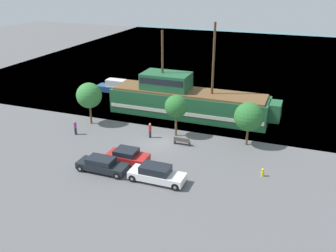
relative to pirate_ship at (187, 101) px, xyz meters
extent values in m
plane|color=#5B5B5E|center=(-0.05, -8.80, -1.97)|extent=(160.00, 160.00, 0.00)
plane|color=teal|center=(-0.05, 35.20, -1.97)|extent=(80.00, 80.00, 0.00)
cube|color=#1E5633|center=(0.23, 0.00, -0.47)|extent=(19.67, 4.52, 3.01)
cube|color=silver|center=(0.23, 0.00, -0.92)|extent=(19.28, 4.60, 0.45)
cube|color=#1E5633|center=(10.67, 0.00, -0.02)|extent=(1.40, 2.48, 2.10)
cube|color=brown|center=(0.23, 0.00, 1.16)|extent=(18.88, 4.16, 0.25)
cube|color=#1E5633|center=(-2.72, 0.00, 2.27)|extent=(5.90, 3.61, 1.98)
cube|color=black|center=(-2.72, 0.00, 2.57)|extent=(5.61, 3.67, 0.71)
cylinder|color=#4C331E|center=(3.18, 0.00, 5.47)|extent=(0.28, 0.28, 8.38)
cylinder|color=#4C331E|center=(-3.21, 0.00, 4.84)|extent=(0.28, 0.28, 7.13)
cube|color=navy|center=(-12.45, 5.80, -1.55)|extent=(7.20, 1.96, 0.86)
cube|color=silver|center=(-12.99, 5.80, -0.61)|extent=(2.88, 1.53, 1.02)
cube|color=black|center=(-12.13, 5.80, -0.61)|extent=(0.12, 1.37, 0.82)
cube|color=white|center=(2.62, -16.17, -1.41)|extent=(4.90, 1.79, 0.63)
cube|color=black|center=(2.48, -16.17, -0.77)|extent=(2.55, 1.61, 0.64)
cylinder|color=black|center=(4.60, -16.98, -1.63)|extent=(0.68, 0.22, 0.68)
cylinder|color=gray|center=(4.60, -16.98, -1.63)|extent=(0.26, 0.25, 0.26)
cylinder|color=black|center=(4.60, -15.37, -1.63)|extent=(0.68, 0.22, 0.68)
cylinder|color=gray|center=(4.60, -15.37, -1.63)|extent=(0.26, 0.25, 0.26)
cylinder|color=black|center=(0.65, -16.98, -1.63)|extent=(0.68, 0.22, 0.68)
cylinder|color=gray|center=(0.65, -16.98, -1.63)|extent=(0.26, 0.25, 0.26)
cylinder|color=black|center=(0.65, -15.37, -1.63)|extent=(0.68, 0.22, 0.68)
cylinder|color=gray|center=(0.65, -15.37, -1.63)|extent=(0.26, 0.25, 0.26)
cube|color=#B21E1E|center=(-1.31, -13.94, -1.41)|extent=(3.96, 1.93, 0.61)
cube|color=black|center=(-1.43, -13.94, -0.86)|extent=(2.06, 1.73, 0.50)
cylinder|color=black|center=(0.18, -14.81, -1.63)|extent=(0.70, 0.22, 0.70)
cylinder|color=gray|center=(0.18, -14.81, -1.63)|extent=(0.27, 0.25, 0.27)
cylinder|color=black|center=(0.18, -13.07, -1.63)|extent=(0.70, 0.22, 0.70)
cylinder|color=gray|center=(0.18, -13.07, -1.63)|extent=(0.27, 0.25, 0.27)
cylinder|color=black|center=(-2.80, -14.81, -1.63)|extent=(0.70, 0.22, 0.70)
cylinder|color=gray|center=(-2.80, -14.81, -1.63)|extent=(0.27, 0.25, 0.27)
cylinder|color=black|center=(-2.80, -13.07, -1.63)|extent=(0.70, 0.22, 0.70)
cylinder|color=gray|center=(-2.80, -13.07, -1.63)|extent=(0.27, 0.25, 0.27)
cube|color=black|center=(-2.67, -16.28, -1.42)|extent=(4.69, 1.72, 0.60)
cube|color=black|center=(-2.81, -16.28, -0.87)|extent=(2.44, 1.55, 0.50)
cylinder|color=black|center=(-0.81, -17.05, -1.63)|extent=(0.69, 0.22, 0.69)
cylinder|color=gray|center=(-0.81, -17.05, -1.63)|extent=(0.26, 0.25, 0.26)
cylinder|color=black|center=(-0.81, -15.51, -1.63)|extent=(0.69, 0.22, 0.69)
cylinder|color=gray|center=(-0.81, -15.51, -1.63)|extent=(0.26, 0.25, 0.26)
cylinder|color=black|center=(-4.54, -17.05, -1.63)|extent=(0.69, 0.22, 0.69)
cylinder|color=gray|center=(-4.54, -17.05, -1.63)|extent=(0.26, 0.25, 0.26)
cylinder|color=black|center=(-4.54, -15.51, -1.63)|extent=(0.69, 0.22, 0.69)
cylinder|color=gray|center=(-4.54, -15.51, -1.63)|extent=(0.26, 0.25, 0.26)
cylinder|color=yellow|center=(11.05, -11.99, -1.69)|extent=(0.22, 0.22, 0.56)
sphere|color=yellow|center=(11.05, -11.99, -1.34)|extent=(0.25, 0.25, 0.25)
cylinder|color=yellow|center=(10.89, -11.99, -1.67)|extent=(0.10, 0.09, 0.09)
cylinder|color=yellow|center=(11.21, -11.99, -1.67)|extent=(0.10, 0.09, 0.09)
cube|color=#4C4742|center=(2.26, -8.33, -1.55)|extent=(1.74, 0.45, 0.05)
cube|color=#4C4742|center=(2.26, -8.53, -1.32)|extent=(1.74, 0.06, 0.40)
cube|color=#2D2D2D|center=(1.45, -8.33, -1.77)|extent=(0.12, 0.36, 0.40)
cube|color=#2D2D2D|center=(3.07, -8.33, -1.77)|extent=(0.12, 0.36, 0.40)
cylinder|color=#232838|center=(-1.60, -7.87, -1.56)|extent=(0.27, 0.27, 0.83)
cylinder|color=#B22323|center=(-1.60, -7.87, -0.83)|extent=(0.32, 0.32, 0.64)
sphere|color=tan|center=(-1.60, -7.87, -0.40)|extent=(0.22, 0.22, 0.22)
cylinder|color=#232838|center=(-9.71, -10.01, -1.58)|extent=(0.27, 0.27, 0.79)
cylinder|color=#99338C|center=(-9.71, -10.01, -0.89)|extent=(0.32, 0.32, 0.61)
sphere|color=tan|center=(-9.71, -10.01, -0.48)|extent=(0.21, 0.21, 0.21)
cylinder|color=brown|center=(-9.83, -6.56, -0.86)|extent=(0.24, 0.24, 2.24)
sphere|color=#337A38|center=(-9.83, -6.56, 1.53)|extent=(2.98, 2.98, 2.98)
cylinder|color=brown|center=(0.85, -6.34, -0.79)|extent=(0.24, 0.24, 2.37)
sphere|color=#286B2D|center=(0.85, -6.34, 1.45)|extent=(2.48, 2.48, 2.48)
cylinder|color=brown|center=(8.59, -5.94, -1.04)|extent=(0.24, 0.24, 1.86)
sphere|color=#286B2D|center=(8.59, -5.94, 1.17)|extent=(3.01, 3.01, 3.01)
camera|label=1|loc=(13.46, -42.14, 14.97)|focal=40.00mm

